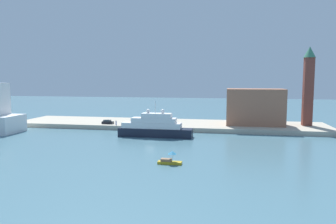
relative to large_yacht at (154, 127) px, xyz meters
name	(u,v)px	position (x,y,z in m)	size (l,w,h in m)	color
ground	(150,141)	(0.31, -6.83, -2.81)	(400.00, 400.00, 0.00)	slate
quay_dock	(168,125)	(0.31, 20.34, -2.07)	(110.00, 22.35, 1.50)	#B7AD99
large_yacht	(154,127)	(0.00, 0.00, 0.00)	(22.10, 4.43, 10.68)	black
small_motorboat	(170,159)	(10.10, -29.41, -1.87)	(4.88, 1.79, 2.70)	#B7991E
harbor_building	(255,107)	(30.55, 20.40, 4.84)	(19.10, 10.12, 12.31)	#9E664C
bell_tower	(308,83)	(47.71, 21.93, 12.86)	(3.88, 3.88, 26.36)	brown
parked_car	(108,122)	(-19.89, 13.06, -0.72)	(3.96, 1.81, 1.38)	black
person_figure	(116,123)	(-15.99, 10.89, -0.58)	(0.36, 0.36, 1.60)	#334C8C
mooring_bollard	(163,126)	(0.43, 10.17, -0.99)	(0.43, 0.43, 0.66)	black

